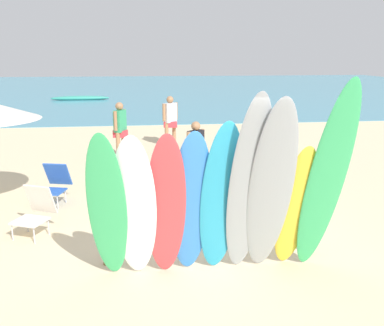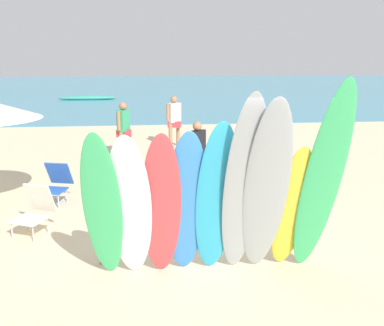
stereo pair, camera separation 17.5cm
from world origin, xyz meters
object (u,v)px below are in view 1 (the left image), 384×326
object	(u,v)px
distant_boat	(80,98)
surfboard_rack	(210,226)
beach_chair_blue	(36,210)
beachgoer_by_water	(196,149)
beach_chair_red	(55,182)
surfboard_red_2	(166,208)
surfboard_grey_5	(248,190)
surfboard_green_0	(108,210)
surfboard_blue_3	(191,205)
beachgoer_midbeach	(170,118)
surfboard_grey_6	(270,191)
surfboard_yellow_7	(295,209)
surfboard_green_8	(326,183)
surfboard_white_1	(135,210)
surfboard_teal_4	(221,201)
beachgoer_strolling	(120,126)

from	to	relation	value
distant_boat	surfboard_rack	bearing A→B (deg)	-78.18
surfboard_rack	beach_chair_blue	xyz separation A→B (m)	(-2.75, 1.26, -0.09)
beachgoer_by_water	beach_chair_red	world-z (taller)	beachgoer_by_water
surfboard_red_2	beach_chair_blue	bearing A→B (deg)	137.42
surfboard_grey_5	beach_chair_red	distance (m)	4.80
surfboard_green_0	beach_chair_blue	size ratio (longest dim) A/B	2.73
surfboard_blue_3	beachgoer_midbeach	distance (m)	8.61
surfboard_grey_5	beach_chair_red	size ratio (longest dim) A/B	3.34
surfboard_grey_6	distant_boat	size ratio (longest dim) A/B	0.71
surfboard_yellow_7	surfboard_blue_3	bearing A→B (deg)	177.62
surfboard_rack	surfboard_grey_6	bearing A→B (deg)	-48.82
beach_chair_blue	surfboard_green_8	bearing A→B (deg)	-2.12
surfboard_white_1	beachgoer_midbeach	size ratio (longest dim) A/B	1.33
surfboard_teal_4	surfboard_yellow_7	bearing A→B (deg)	-5.04
beachgoer_by_water	surfboard_grey_6	bearing A→B (deg)	53.35
surfboard_green_0	surfboard_white_1	bearing A→B (deg)	8.75
surfboard_green_0	surfboard_red_2	bearing A→B (deg)	9.31
surfboard_red_2	surfboard_blue_3	bearing A→B (deg)	7.05
surfboard_red_2	beachgoer_midbeach	world-z (taller)	surfboard_red_2
surfboard_teal_4	surfboard_green_8	world-z (taller)	surfboard_green_8
surfboard_yellow_7	surfboard_red_2	bearing A→B (deg)	179.63
surfboard_rack	surfboard_blue_3	distance (m)	0.81
surfboard_green_8	beach_chair_red	size ratio (longest dim) A/B	3.53
beachgoer_midbeach	surfboard_white_1	bearing A→B (deg)	45.33
beachgoer_by_water	surfboard_red_2	bearing A→B (deg)	35.84
beachgoer_by_water	distant_boat	size ratio (longest dim) A/B	0.40
surfboard_yellow_7	beachgoer_strolling	xyz separation A→B (m)	(-2.61, 7.15, -0.01)
surfboard_yellow_7	beachgoer_strolling	distance (m)	7.61
surfboard_teal_4	beachgoer_midbeach	bearing A→B (deg)	86.11
surfboard_rack	beach_chair_red	xyz separation A→B (m)	(-2.73, 2.86, -0.10)
beachgoer_by_water	beach_chair_blue	bearing A→B (deg)	-3.49
surfboard_yellow_7	beach_chair_blue	bearing A→B (deg)	154.07
surfboard_white_1	beach_chair_blue	world-z (taller)	surfboard_white_1
surfboard_green_0	surfboard_blue_3	bearing A→B (deg)	9.95
surfboard_rack	surfboard_grey_5	xyz separation A→B (m)	(0.37, -0.71, 0.77)
surfboard_green_8	distant_boat	size ratio (longest dim) A/B	0.77
surfboard_red_2	surfboard_blue_3	xyz separation A→B (m)	(0.33, 0.05, 0.01)
surfboard_grey_6	distant_boat	world-z (taller)	surfboard_grey_6
beachgoer_strolling	beachgoer_by_water	bearing A→B (deg)	-122.96
distant_boat	beachgoer_midbeach	bearing A→B (deg)	-72.17
beachgoer_by_water	surfboard_green_8	bearing A→B (deg)	62.33
beach_chair_red	surfboard_grey_5	bearing A→B (deg)	-34.26
surfboard_grey_5	surfboard_rack	bearing A→B (deg)	116.45
surfboard_teal_4	beachgoer_midbeach	size ratio (longest dim) A/B	1.40
surfboard_grey_6	beachgoer_strolling	xyz separation A→B (m)	(-2.20, 7.32, -0.33)
surfboard_grey_5	surfboard_teal_4	bearing A→B (deg)	154.02
beachgoer_by_water	surfboard_teal_4	bearing A→B (deg)	45.37
surfboard_teal_4	beach_chair_red	xyz separation A→B (m)	(-2.78, 3.42, -0.68)
surfboard_yellow_7	beach_chair_blue	distance (m)	4.26
surfboard_green_8	beach_chair_red	distance (m)	5.55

